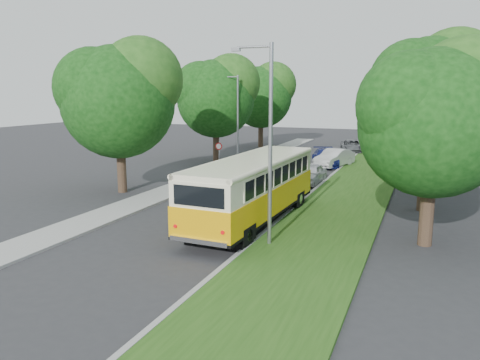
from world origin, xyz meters
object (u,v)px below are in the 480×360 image
at_px(lamppost_near, 268,139).
at_px(car_white, 334,158).
at_px(car_silver, 310,174).
at_px(lamppost_far, 237,117).
at_px(car_grey, 352,146).
at_px(vintage_bus, 253,190).
at_px(car_blue, 325,158).

xyz_separation_m(lamppost_near, car_white, (-1.29, 21.24, -3.62)).
height_order(car_silver, car_white, car_white).
xyz_separation_m(lamppost_far, car_white, (7.61, 2.74, -3.36)).
relative_size(lamppost_near, car_white, 1.76).
bearing_deg(car_grey, vintage_bus, -103.62).
height_order(car_blue, car_grey, car_blue).
distance_m(vintage_bus, car_grey, 28.77).
height_order(lamppost_near, car_grey, lamppost_near).
bearing_deg(vintage_bus, car_white, 90.89).
height_order(lamppost_near, car_silver, lamppost_near).
distance_m(car_blue, car_grey, 10.15).
bearing_deg(car_white, lamppost_far, -142.32).
xyz_separation_m(vintage_bus, car_silver, (0.26, 10.60, -0.91)).
relative_size(car_silver, car_white, 0.87).
bearing_deg(vintage_bus, lamppost_near, -57.81).
xyz_separation_m(vintage_bus, car_blue, (-0.39, 18.62, -0.88)).
relative_size(lamppost_far, car_white, 1.65).
bearing_deg(lamppost_near, car_silver, 96.13).
bearing_deg(vintage_bus, car_grey, 91.66).
bearing_deg(car_blue, lamppost_far, -172.44).
bearing_deg(lamppost_far, car_silver, -33.46).
distance_m(lamppost_far, car_silver, 9.57).
bearing_deg(vintage_bus, car_blue, 93.42).
bearing_deg(lamppost_near, car_blue, 95.57).
bearing_deg(lamppost_far, car_white, 19.82).
bearing_deg(car_silver, car_blue, 96.51).
xyz_separation_m(car_silver, car_white, (0.16, 7.67, 0.07)).
xyz_separation_m(car_blue, car_grey, (0.67, 10.13, -0.08)).
distance_m(car_silver, car_white, 7.67).
relative_size(car_white, car_grey, 1.00).
distance_m(lamppost_near, car_blue, 22.01).
xyz_separation_m(lamppost_near, car_blue, (-2.11, 21.60, -3.66)).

